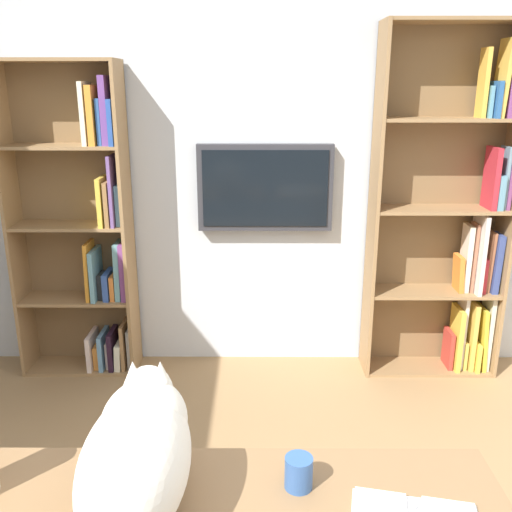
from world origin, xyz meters
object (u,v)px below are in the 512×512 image
object	(u,v)px
bookshelf_right	(86,231)
coffee_mug	(299,472)
cat	(139,449)
wall_mounted_tv	(265,188)
bookshelf_left	(455,221)

from	to	relation	value
bookshelf_right	coffee_mug	distance (m)	2.49
cat	wall_mounted_tv	bearing A→B (deg)	-98.96
bookshelf_left	wall_mounted_tv	world-z (taller)	bookshelf_left
wall_mounted_tv	cat	xyz separation A→B (m)	(0.36, 2.30, -0.29)
bookshelf_left	coffee_mug	world-z (taller)	bookshelf_left
coffee_mug	cat	bearing A→B (deg)	6.99
bookshelf_left	bookshelf_right	bearing A→B (deg)	0.08
bookshelf_left	bookshelf_right	world-z (taller)	bookshelf_left
bookshelf_right	wall_mounted_tv	size ratio (longest dim) A/B	2.32
cat	coffee_mug	xyz separation A→B (m)	(-0.43, -0.05, -0.12)
bookshelf_right	coffee_mug	bearing A→B (deg)	119.54
bookshelf_left	cat	xyz separation A→B (m)	(1.58, 2.22, -0.10)
bookshelf_right	wall_mounted_tv	bearing A→B (deg)	-175.80
wall_mounted_tv	coffee_mug	world-z (taller)	wall_mounted_tv
wall_mounted_tv	coffee_mug	bearing A→B (deg)	91.82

